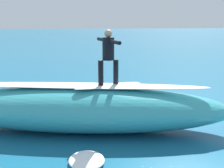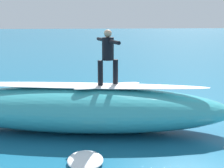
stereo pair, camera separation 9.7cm
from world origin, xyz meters
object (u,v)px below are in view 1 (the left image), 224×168
(surfboard_riding, at_px, (108,86))
(surfer_riding, at_px, (108,53))
(surfer_paddling, at_px, (114,99))
(surfboard_paddling, at_px, (115,104))

(surfboard_riding, distance_m, surfer_riding, 1.01)
(surfboard_riding, xyz_separation_m, surfer_riding, (0.00, -0.00, 1.01))
(surfboard_riding, relative_size, surfer_paddling, 1.35)
(surfboard_riding, bearing_deg, surfer_riding, -103.01)
(surfboard_riding, distance_m, surfboard_paddling, 3.16)
(surfer_riding, relative_size, surfer_paddling, 1.02)
(surfer_paddling, bearing_deg, surfer_riding, -11.04)
(surfer_riding, distance_m, surfboard_paddling, 3.73)
(surfboard_paddling, distance_m, surfer_paddling, 0.21)
(surfboard_riding, xyz_separation_m, surfboard_paddling, (-0.43, -2.80, -1.41))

